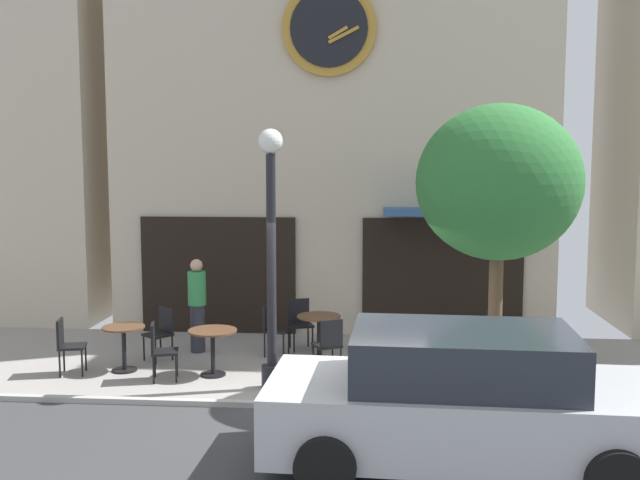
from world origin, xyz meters
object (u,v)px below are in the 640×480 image
Objects in this scene: cafe_table_center_left at (403,332)px; cafe_chair_outer at (67,342)px; street_lamp at (271,259)px; cafe_chair_near_tree at (159,347)px; parked_car_silver at (462,400)px; cafe_table_center at (124,340)px; cafe_chair_near_lamp at (329,342)px; cafe_chair_under_awning at (300,320)px; cafe_table_near_door at (319,328)px; pedestrian_green at (197,304)px; cafe_table_leftmost at (213,342)px; cafe_chair_right_end at (272,326)px; cafe_table_near_curb at (542,339)px; cafe_chair_mid_row at (162,329)px; cafe_chair_left_end at (496,331)px; street_tree at (499,184)px.

cafe_table_center_left is 0.82× the size of cafe_chair_outer.
cafe_chair_near_tree is (-1.80, 0.26, -1.43)m from street_lamp.
street_lamp is 3.69m from cafe_chair_outer.
cafe_table_center_left is 4.31m from parked_car_silver.
cafe_chair_outer is at bearing 152.58° from parked_car_silver.
street_lamp is 3.00m from cafe_table_center.
cafe_chair_near_lamp is 1.66m from cafe_chair_under_awning.
cafe_table_near_door is 0.85× the size of cafe_chair_outer.
cafe_table_center_left is at bearing -4.49° from pedestrian_green.
cafe_chair_near_tree is 0.54× the size of pedestrian_green.
parked_car_silver reaches higher than cafe_table_center.
cafe_table_near_door is 4.11m from cafe_chair_outer.
cafe_chair_near_lamp reaches higher than cafe_table_leftmost.
cafe_chair_right_end is at bearing 46.04° from cafe_chair_near_tree.
cafe_chair_near_lamp is 2.65m from cafe_chair_near_tree.
cafe_table_near_door is at bearing -8.72° from pedestrian_green.
cafe_chair_right_end is 0.21× the size of parked_car_silver.
cafe_table_near_door is at bearing -60.63° from cafe_chair_under_awning.
cafe_table_center is 0.95× the size of cafe_table_leftmost.
cafe_table_near_curb is (2.22, -0.42, 0.04)m from cafe_table_center_left.
cafe_chair_under_awning reaches higher than cafe_table_center.
cafe_chair_mid_row reaches higher than cafe_table_near_curb.
cafe_chair_outer is at bearing -176.79° from cafe_table_leftmost.
cafe_table_leftmost is at bearing -172.61° from cafe_table_near_curb.
cafe_chair_mid_row is at bearing 37.63° from cafe_chair_outer.
cafe_chair_right_end is at bearing 24.17° from cafe_chair_outer.
cafe_chair_mid_row is 2.46m from cafe_chair_under_awning.
cafe_chair_left_end is (2.99, 0.09, -0.03)m from cafe_table_near_door.
pedestrian_green is at bearing 113.23° from cafe_table_leftmost.
cafe_chair_outer is 3.39m from cafe_chair_right_end.
cafe_chair_mid_row is (-2.91, 0.61, 0.00)m from cafe_chair_near_lamp.
parked_car_silver is (-0.75, -2.54, -2.32)m from street_tree.
street_lamp reaches higher than cafe_table_near_curb.
street_lamp reaches higher than cafe_chair_left_end.
street_tree reaches higher than cafe_chair_near_tree.
cafe_table_center is 0.96× the size of cafe_table_near_door.
street_tree is (3.25, -0.05, 1.12)m from street_lamp.
cafe_chair_left_end is 7.04m from cafe_chair_outer.
cafe_table_leftmost is at bearing -146.76° from cafe_table_near_door.
cafe_chair_near_tree is at bearing -74.73° from cafe_chair_mid_row.
cafe_chair_outer is at bearing -163.21° from cafe_table_center.
cafe_table_near_door is 2.74m from cafe_chair_near_tree.
cafe_chair_near_tree reaches higher than cafe_table_near_door.
cafe_table_near_door is 0.86m from cafe_chair_right_end.
cafe_table_leftmost is 0.83m from cafe_chair_near_tree.
parked_car_silver is (4.61, -4.01, 0.23)m from cafe_chair_mid_row.
cafe_chair_right_end is 1.41m from pedestrian_green.
cafe_table_near_door is at bearing 105.48° from cafe_chair_near_lamp.
parked_car_silver is (1.93, -4.22, 0.20)m from cafe_table_near_door.
cafe_chair_near_lamp is at bearing -74.52° from cafe_table_near_door.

